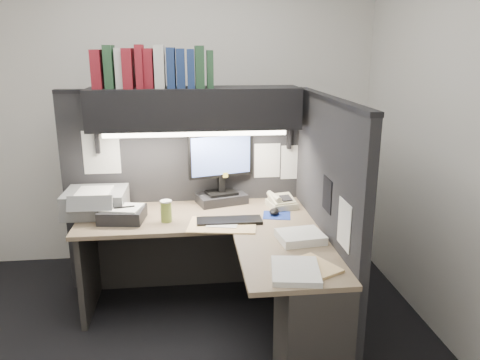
{
  "coord_description": "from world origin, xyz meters",
  "views": [
    {
      "loc": [
        0.07,
        -2.74,
        1.93
      ],
      "look_at": [
        0.44,
        0.51,
        1.0
      ],
      "focal_mm": 35.0,
      "sensor_mm": 36.0,
      "label": 1
    }
  ],
  "objects_px": {
    "overhead_shelf": "(195,108)",
    "telephone": "(282,202)",
    "keyboard": "(229,221)",
    "notebook_stack": "(122,215)",
    "coffee_cup": "(166,212)",
    "monitor": "(221,176)",
    "desk": "(247,284)",
    "printer": "(96,202)"
  },
  "relations": [
    {
      "from": "coffee_cup",
      "to": "notebook_stack",
      "type": "xyz_separation_m",
      "value": [
        -0.31,
        0.05,
        -0.03
      ]
    },
    {
      "from": "overhead_shelf",
      "to": "printer",
      "type": "relative_size",
      "value": 3.49
    },
    {
      "from": "monitor",
      "to": "desk",
      "type": "bearing_deg",
      "value": -99.08
    },
    {
      "from": "desk",
      "to": "notebook_stack",
      "type": "distance_m",
      "value": 1.03
    },
    {
      "from": "overhead_shelf",
      "to": "keyboard",
      "type": "height_order",
      "value": "overhead_shelf"
    },
    {
      "from": "overhead_shelf",
      "to": "telephone",
      "type": "height_order",
      "value": "overhead_shelf"
    },
    {
      "from": "desk",
      "to": "overhead_shelf",
      "type": "distance_m",
      "value": 1.33
    },
    {
      "from": "keyboard",
      "to": "notebook_stack",
      "type": "xyz_separation_m",
      "value": [
        -0.76,
        0.12,
        0.03
      ]
    },
    {
      "from": "overhead_shelf",
      "to": "telephone",
      "type": "relative_size",
      "value": 7.59
    },
    {
      "from": "desk",
      "to": "overhead_shelf",
      "type": "relative_size",
      "value": 1.1
    },
    {
      "from": "desk",
      "to": "printer",
      "type": "distance_m",
      "value": 1.31
    },
    {
      "from": "desk",
      "to": "keyboard",
      "type": "distance_m",
      "value": 0.49
    },
    {
      "from": "desk",
      "to": "notebook_stack",
      "type": "height_order",
      "value": "notebook_stack"
    },
    {
      "from": "desk",
      "to": "printer",
      "type": "xyz_separation_m",
      "value": [
        -1.06,
        0.68,
        0.38
      ]
    },
    {
      "from": "keyboard",
      "to": "telephone",
      "type": "relative_size",
      "value": 2.27
    },
    {
      "from": "telephone",
      "to": "coffee_cup",
      "type": "bearing_deg",
      "value": -179.31
    },
    {
      "from": "overhead_shelf",
      "to": "coffee_cup",
      "type": "height_order",
      "value": "overhead_shelf"
    },
    {
      "from": "desk",
      "to": "coffee_cup",
      "type": "height_order",
      "value": "coffee_cup"
    },
    {
      "from": "telephone",
      "to": "desk",
      "type": "bearing_deg",
      "value": -130.98
    },
    {
      "from": "coffee_cup",
      "to": "notebook_stack",
      "type": "distance_m",
      "value": 0.32
    },
    {
      "from": "overhead_shelf",
      "to": "coffee_cup",
      "type": "relative_size",
      "value": 10.53
    },
    {
      "from": "telephone",
      "to": "notebook_stack",
      "type": "xyz_separation_m",
      "value": [
        -1.19,
        -0.16,
        0.01
      ]
    },
    {
      "from": "monitor",
      "to": "coffee_cup",
      "type": "height_order",
      "value": "monitor"
    },
    {
      "from": "overhead_shelf",
      "to": "monitor",
      "type": "relative_size",
      "value": 2.73
    },
    {
      "from": "monitor",
      "to": "telephone",
      "type": "relative_size",
      "value": 2.78
    },
    {
      "from": "telephone",
      "to": "overhead_shelf",
      "type": "bearing_deg",
      "value": 159.06
    },
    {
      "from": "telephone",
      "to": "notebook_stack",
      "type": "height_order",
      "value": "notebook_stack"
    },
    {
      "from": "overhead_shelf",
      "to": "coffee_cup",
      "type": "distance_m",
      "value": 0.79
    },
    {
      "from": "telephone",
      "to": "notebook_stack",
      "type": "relative_size",
      "value": 0.67
    },
    {
      "from": "monitor",
      "to": "keyboard",
      "type": "relative_size",
      "value": 1.22
    },
    {
      "from": "overhead_shelf",
      "to": "monitor",
      "type": "height_order",
      "value": "overhead_shelf"
    },
    {
      "from": "telephone",
      "to": "coffee_cup",
      "type": "height_order",
      "value": "coffee_cup"
    },
    {
      "from": "monitor",
      "to": "telephone",
      "type": "height_order",
      "value": "monitor"
    },
    {
      "from": "telephone",
      "to": "keyboard",
      "type": "bearing_deg",
      "value": -160.16
    },
    {
      "from": "desk",
      "to": "overhead_shelf",
      "type": "height_order",
      "value": "overhead_shelf"
    },
    {
      "from": "monitor",
      "to": "printer",
      "type": "distance_m",
      "value": 0.97
    },
    {
      "from": "telephone",
      "to": "printer",
      "type": "bearing_deg",
      "value": 166.2
    },
    {
      "from": "keyboard",
      "to": "notebook_stack",
      "type": "distance_m",
      "value": 0.77
    },
    {
      "from": "telephone",
      "to": "printer",
      "type": "xyz_separation_m",
      "value": [
        -1.41,
        0.02,
        0.05
      ]
    },
    {
      "from": "telephone",
      "to": "notebook_stack",
      "type": "bearing_deg",
      "value": 174.76
    },
    {
      "from": "monitor",
      "to": "notebook_stack",
      "type": "relative_size",
      "value": 1.85
    },
    {
      "from": "printer",
      "to": "coffee_cup",
      "type": "bearing_deg",
      "value": -22.86
    }
  ]
}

